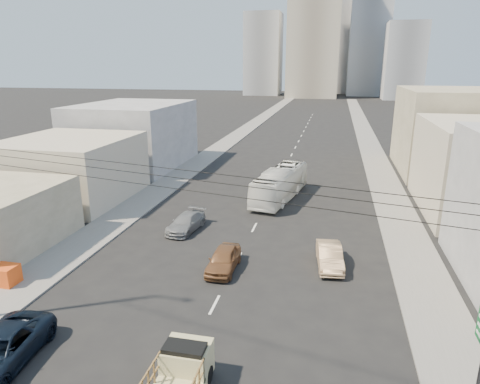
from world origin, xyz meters
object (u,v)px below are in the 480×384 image
at_px(sedan_brown, 224,259).
at_px(navy_pickup, 0,350).
at_px(crate_stack, 2,275).
at_px(city_bus, 280,184).
at_px(flatbed_pickup, 178,377).
at_px(sedan_tan, 330,256).
at_px(sedan_grey, 186,223).

bearing_deg(sedan_brown, navy_pickup, -123.38).
bearing_deg(navy_pickup, crate_stack, 124.35).
relative_size(sedan_brown, crate_stack, 2.35).
bearing_deg(crate_stack, navy_pickup, -50.03).
relative_size(city_bus, sedan_brown, 2.59).
relative_size(flatbed_pickup, city_bus, 0.40).
height_order(sedan_tan, crate_stack, sedan_tan).
distance_m(city_bus, sedan_grey, 11.87).
distance_m(sedan_brown, sedan_grey, 7.58).
height_order(city_bus, crate_stack, city_bus).
height_order(sedan_grey, crate_stack, sedan_grey).
bearing_deg(sedan_brown, city_bus, 84.31).
bearing_deg(city_bus, crate_stack, -113.25).
xyz_separation_m(sedan_brown, sedan_tan, (6.67, 1.99, -0.00)).
height_order(sedan_tan, sedan_grey, sedan_tan).
bearing_deg(sedan_brown, sedan_grey, 127.76).
xyz_separation_m(sedan_grey, crate_stack, (-7.79, -10.80, 0.03)).
relative_size(sedan_tan, crate_stack, 2.41).
xyz_separation_m(flatbed_pickup, city_bus, (0.50, 27.35, 0.43)).
height_order(sedan_brown, sedan_grey, sedan_brown).
bearing_deg(city_bus, flatbed_pickup, -80.41).
bearing_deg(sedan_brown, crate_stack, -158.89).
height_order(sedan_brown, crate_stack, sedan_brown).
bearing_deg(navy_pickup, city_bus, 66.32).
bearing_deg(flatbed_pickup, sedan_brown, 95.49).
relative_size(flatbed_pickup, sedan_brown, 1.04).
xyz_separation_m(city_bus, sedan_grey, (-6.23, -10.07, -0.86)).
bearing_deg(sedan_tan, crate_stack, -166.93).
bearing_deg(crate_stack, sedan_tan, 19.59).
xyz_separation_m(navy_pickup, sedan_grey, (2.59, 16.99, -0.11)).
xyz_separation_m(flatbed_pickup, sedan_grey, (-5.73, 17.28, -0.43)).
bearing_deg(sedan_brown, flatbed_pickup, -84.55).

